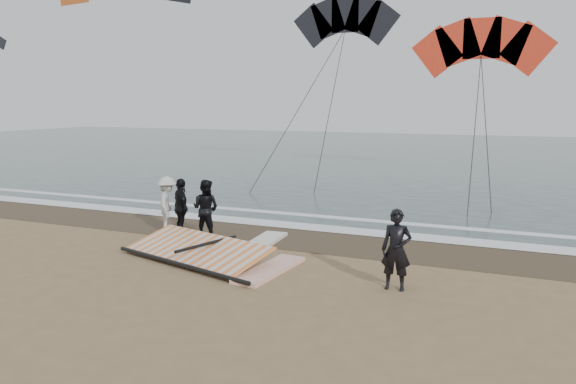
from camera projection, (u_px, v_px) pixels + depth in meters
name	position (u px, v px, depth m)	size (l,w,h in m)	color
ground	(251.00, 288.00, 11.94)	(120.00, 120.00, 0.00)	#8C704C
sea	(452.00, 155.00, 41.88)	(120.00, 54.00, 0.02)	#233838
wet_sand	(323.00, 240.00, 16.03)	(120.00, 2.80, 0.01)	#4C3D2B
foam_near	(338.00, 229.00, 17.29)	(120.00, 0.90, 0.01)	white
foam_far	(354.00, 219.00, 18.84)	(120.00, 0.45, 0.01)	white
man_main	(396.00, 250.00, 11.73)	(0.63, 0.41, 1.72)	black
board_white	(270.00, 270.00, 13.08)	(0.67, 2.40, 0.10)	white
board_cream	(262.00, 243.00, 15.55)	(0.66, 2.47, 0.10)	silver
trio_cluster	(183.00, 207.00, 16.58)	(2.38, 1.42, 1.72)	black
sail_rig	(197.00, 251.00, 14.16)	(4.44, 2.76, 0.51)	black
kite_red	(481.00, 50.00, 28.10)	(7.80, 5.46, 12.37)	red
kite_dark	(345.00, 24.00, 31.83)	(6.91, 5.27, 13.06)	black
distant_kites	(52.00, 3.00, 49.65)	(24.74, 6.12, 7.58)	red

